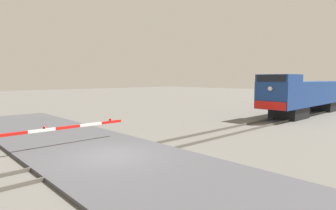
% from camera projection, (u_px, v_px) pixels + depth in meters
% --- Properties ---
extents(ground_plane, '(160.00, 160.00, 0.00)m').
position_uv_depth(ground_plane, '(111.00, 159.00, 12.14)').
color(ground_plane, '#605E59').
extents(rail_track_left, '(0.08, 80.00, 0.15)m').
position_uv_depth(rail_track_left, '(103.00, 154.00, 12.65)').
color(rail_track_left, '#59544C').
rests_on(rail_track_left, ground_plane).
extents(rail_track_right, '(0.08, 80.00, 0.15)m').
position_uv_depth(rail_track_right, '(120.00, 161.00, 11.61)').
color(rail_track_right, '#59544C').
rests_on(rail_track_right, ground_plane).
extents(road_surface, '(36.00, 6.24, 0.15)m').
position_uv_depth(road_surface, '(111.00, 157.00, 12.13)').
color(road_surface, '#47474C').
rests_on(road_surface, ground_plane).
extents(locomotive, '(2.78, 16.39, 3.88)m').
position_uv_depth(locomotive, '(308.00, 94.00, 27.16)').
color(locomotive, black).
rests_on(locomotive, ground_plane).
extents(crossing_gate, '(0.36, 7.09, 1.27)m').
position_uv_depth(crossing_gate, '(19.00, 139.00, 12.49)').
color(crossing_gate, silver).
rests_on(crossing_gate, ground_plane).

